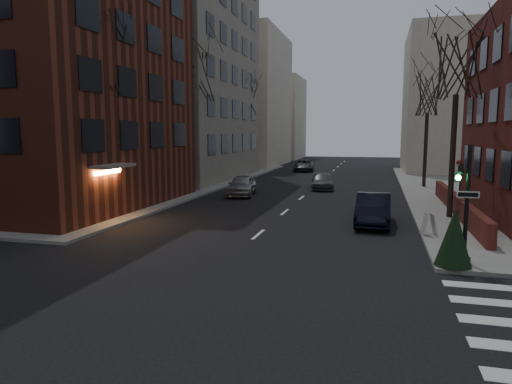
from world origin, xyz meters
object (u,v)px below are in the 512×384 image
Objects in this scene: tree_left_b at (194,75)px; streetlamp_far at (255,135)px; tree_right_a at (458,63)px; tree_right_b at (428,94)px; streetlamp_near at (180,137)px; traffic_signal at (464,212)px; tree_left_a at (103,56)px; car_lane_far at (304,165)px; evergreen_shrub at (454,237)px; tree_left_c at (245,99)px; car_lane_gray at (322,181)px; car_lane_silver at (242,185)px; parked_sedan at (373,209)px; sandwich_board at (429,224)px.

streetlamp_far is (0.60, 16.00, -4.68)m from tree_left_b.
tree_right_a is 1.06× the size of tree_right_b.
tree_right_b is at bearing 30.47° from streetlamp_near.
tree_right_b is at bearing 87.85° from traffic_signal.
tree_left_b is at bearing 155.56° from tree_right_a.
tree_left_a is at bearing 163.35° from traffic_signal.
car_lane_far is (4.87, 4.11, -3.56)m from streetlamp_far.
tree_left_b is 19.35m from tree_right_a.
evergreen_shrub is (15.79, -13.50, -3.11)m from streetlamp_near.
tree_left_a is at bearing -90.00° from tree_left_c.
car_lane_far is at bearing 113.34° from tree_right_a.
tree_left_b is 1.72× the size of streetlamp_far.
tree_right_a is 4.95× the size of evergreen_shrub.
tree_left_b is at bearing -168.41° from car_lane_gray.
car_lane_far is at bearing 106.89° from traffic_signal.
tree_left_c reaches higher than traffic_signal.
streetlamp_far is 1.43× the size of car_lane_silver.
tree_right_a is 16.21m from car_lane_silver.
tree_left_b is 1.11× the size of tree_right_a.
streetlamp_near is at bearing -88.09° from tree_left_c.
tree_left_b reaches higher than parked_sedan.
sandwich_board is at bearing -61.74° from streetlamp_far.
tree_left_a is at bearing 165.48° from sandwich_board.
tree_right_b is 19.84m from car_lane_far.
car_lane_gray is at bearing 100.31° from sandwich_board.
car_lane_gray is 0.88× the size of car_lane_far.
tree_right_b is at bearing -24.44° from tree_left_c.
streetlamp_near is 5.56m from car_lane_silver.
tree_right_b is (0.00, 14.00, -0.44)m from tree_right_a.
tree_left_c is 1.00× the size of tree_right_a.
tree_left_b is 9.50m from car_lane_silver.
tree_left_a is at bearing -91.23° from streetlamp_far.
car_lane_silver is 22.11m from car_lane_far.
tree_right_a reaches higher than evergreen_shrub.
car_lane_gray is at bearing 19.28° from tree_left_b.
tree_right_a is at bearing 82.71° from evergreen_shrub.
sandwich_board is (15.50, -28.83, -3.62)m from streetlamp_far.
streetlamp_far is 1.35× the size of parked_sedan.
tree_left_b reaches higher than tree_left_a.
streetlamp_near is at bearing 154.63° from parked_sedan.
tree_left_a is at bearing -106.29° from car_lane_far.
tree_right_b is 4.68× the size of evergreen_shrub.
traffic_signal is 24.87m from tree_left_b.
car_lane_silver is at bearing 138.44° from parked_sedan.
tree_right_b is 18.17m from parked_sedan.
tree_left_a is at bearing -134.36° from tree_right_b.
tree_left_b is at bearing -92.15° from streetlamp_far.
parked_sedan is (-3.00, 6.61, -1.14)m from traffic_signal.
tree_left_c is 4.95× the size of evergreen_shrub.
parked_sedan is at bearing 114.43° from traffic_signal.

